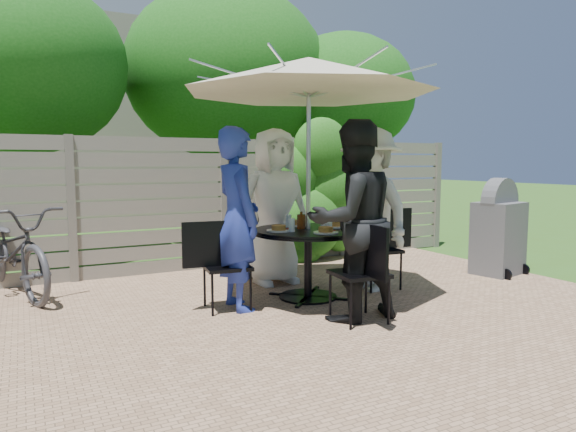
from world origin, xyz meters
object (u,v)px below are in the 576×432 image
patio_table (308,251)px  person_left (237,219)px  chair_right (378,265)px  glass_left (292,225)px  glass_right (323,220)px  chair_back (270,261)px  person_right (370,210)px  plate_right (336,225)px  plate_back (292,223)px  person_front (352,221)px  bbq_grill (499,231)px  syrup_jug (301,222)px  plate_front (326,231)px  glass_back (288,221)px  person_back (274,207)px  coffee_cup (306,221)px  chair_front (360,293)px  bicycle (14,251)px  umbrella (309,76)px  chair_left (226,284)px  glass_front (329,225)px  plate_left (279,229)px

patio_table → person_left: (-0.83, -0.01, 0.39)m
chair_right → glass_left: (-1.22, -0.11, 0.56)m
glass_right → chair_back: bearing=107.3°
person_right → plate_right: size_ratio=7.32×
chair_right → plate_back: chair_right is taller
person_front → bbq_grill: bearing=-166.3°
plate_back → syrup_jug: 0.32m
plate_front → plate_back: bearing=90.5°
glass_back → syrup_jug: size_ratio=0.88×
glass_right → plate_front: bearing=-118.6°
person_back → plate_right: 0.92m
patio_table → coffee_cup: 0.38m
plate_back → syrup_jug: syrup_jug is taller
chair_back → plate_right: size_ratio=3.44×
chair_right → patio_table: bearing=6.1°
person_left → person_front: (0.84, -0.82, 0.02)m
person_right → syrup_jug: (-0.89, 0.04, -0.09)m
chair_front → chair_right: chair_right is taller
person_right → bbq_grill: bearing=86.4°
glass_back → glass_right: same height
person_right → bicycle: 4.06m
umbrella → person_back: bearing=90.5°
person_right → plate_right: (-0.47, -0.00, -0.14)m
chair_back → person_right: (0.84, -0.96, 0.68)m
chair_left → bicycle: size_ratio=0.47×
chair_back → syrup_jug: size_ratio=5.59×
patio_table → person_left: person_left is taller
person_back → chair_right: (0.97, -0.82, -0.67)m
glass_left → glass_right: size_ratio=1.00×
person_left → glass_front: bearing=-105.5°
plate_back → glass_front: size_ratio=1.86×
patio_table → glass_right: (0.26, 0.11, 0.31)m
coffee_cup → plate_back: bearing=126.1°
chair_back → bbq_grill: (2.87, -1.07, 0.32)m
plate_right → glass_back: glass_back is taller
plate_front → syrup_jug: (-0.06, 0.41, 0.06)m
glass_back → person_front: bearing=-84.0°
plate_right → chair_front: bearing=-110.0°
bicycle → person_front: bearing=-59.7°
person_back → plate_right: size_ratio=7.39×
bbq_grill → chair_front: bearing=-176.0°
chair_left → glass_front: chair_left is taller
chair_front → person_front: bearing=4.7°
person_right → syrup_jug: 0.90m
chair_back → person_right: bearing=46.4°
glass_back → coffee_cup: bearing=-10.4°
patio_table → chair_right: 1.00m
plate_front → glass_front: bearing=44.3°
umbrella → bicycle: size_ratio=1.38×
chair_front → plate_left: size_ratio=3.68×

